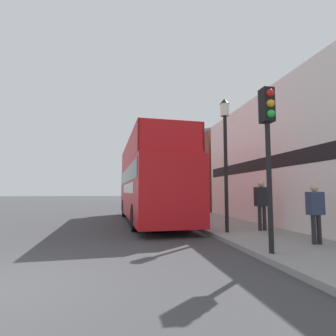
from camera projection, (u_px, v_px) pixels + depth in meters
name	position (u px, v px, depth m)	size (l,w,h in m)	color
ground_plane	(98.00, 208.00, 24.68)	(144.00, 144.00, 0.00)	#3D3D3F
sidewalk	(174.00, 209.00, 22.95)	(3.04, 108.00, 0.14)	gray
pub_white_frontage	(324.00, 160.00, 12.02)	(6.01, 13.58, 6.06)	white
brick_terrace_rear	(202.00, 167.00, 30.05)	(6.00, 22.02, 8.82)	brown
tour_bus	(150.00, 186.00, 13.88)	(2.93, 10.46, 4.14)	red
parked_car_ahead_of_bus	(145.00, 202.00, 21.68)	(1.82, 4.21, 1.50)	silver
pedestrian_nearest	(315.00, 208.00, 7.24)	(0.43, 0.24, 1.65)	#232328
pedestrian_second	(262.00, 200.00, 9.77)	(0.48, 0.27, 1.85)	#232328
traffic_signal	(268.00, 131.00, 6.35)	(0.28, 0.42, 3.97)	black
lamp_post_nearest	(225.00, 139.00, 9.57)	(0.35, 0.35, 4.89)	black
lamp_post_second	(181.00, 167.00, 16.45)	(0.35, 0.35, 4.30)	black
lamp_post_third	(162.00, 168.00, 23.41)	(0.35, 0.35, 5.23)	black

